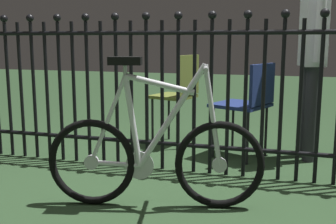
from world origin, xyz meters
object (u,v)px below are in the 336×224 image
bicycle (155,155)px  person_visitor (312,48)px  chair_olive (180,90)px  chair_navy (249,100)px

bicycle → person_visitor: 1.81m
bicycle → person_visitor: (0.95, 1.40, 0.65)m
bicycle → chair_olive: (-0.25, 1.53, 0.22)m
chair_navy → person_visitor: person_visitor is taller
chair_olive → person_visitor: bearing=-6.2°
bicycle → chair_navy: bicycle is taller
bicycle → chair_olive: bicycle is taller
person_visitor → chair_olive: bearing=173.8°
bicycle → chair_navy: bearing=70.5°
chair_olive → bicycle: bearing=-80.6°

